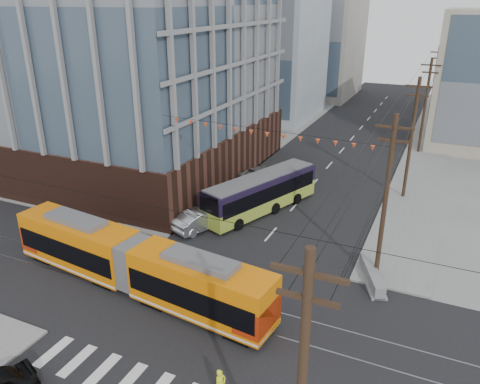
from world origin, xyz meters
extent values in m
plane|color=slate|center=(0.00, 0.00, 0.00)|extent=(160.00, 160.00, 0.00)
cube|color=#381E16|center=(-22.00, 23.00, 14.30)|extent=(30.00, 25.00, 28.60)
cube|color=#8C99A5|center=(-17.00, 52.00, 9.00)|extent=(18.00, 16.00, 18.00)
cube|color=gray|center=(-14.00, 72.00, 10.00)|extent=(16.00, 18.00, 20.00)
cylinder|color=black|center=(8.50, 56.00, 5.50)|extent=(0.30, 0.30, 11.00)
imported|color=gray|center=(-5.39, 12.69, 0.83)|extent=(3.51, 5.31, 1.65)
imported|color=silver|center=(-5.08, 20.99, 0.64)|extent=(3.20, 4.73, 1.27)
imported|color=slate|center=(-5.19, 24.69, 0.70)|extent=(4.04, 5.57, 1.41)
imported|color=#EBF721|center=(3.70, -2.08, 0.79)|extent=(0.57, 0.68, 1.57)
cube|color=slate|center=(8.30, 10.61, 0.44)|extent=(2.66, 4.47, 0.89)
camera|label=1|loc=(11.27, -16.55, 17.02)|focal=35.00mm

